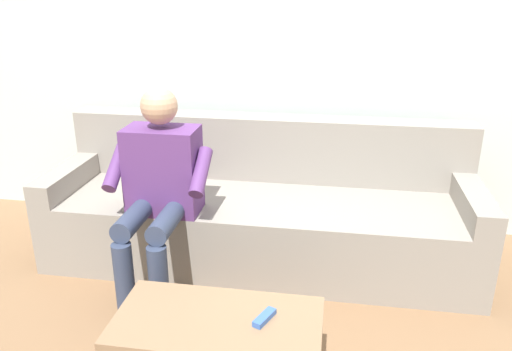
# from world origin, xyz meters

# --- Properties ---
(ground_plane) EXTENTS (8.00, 8.00, 0.00)m
(ground_plane) POSITION_xyz_m (0.00, 0.60, 0.00)
(ground_plane) COLOR #846042
(back_wall) EXTENTS (4.89, 0.06, 2.53)m
(back_wall) POSITION_xyz_m (0.00, -0.70, 1.27)
(back_wall) COLOR silver
(back_wall) RESTS_ON ground
(couch) EXTENTS (2.54, 0.82, 0.83)m
(couch) POSITION_xyz_m (0.00, -0.15, 0.29)
(couch) COLOR gray
(couch) RESTS_ON ground
(person_solo_seated) EXTENTS (0.54, 0.58, 1.11)m
(person_solo_seated) POSITION_xyz_m (0.49, 0.28, 0.62)
(person_solo_seated) COLOR #5B3370
(person_solo_seated) RESTS_ON ground
(remote_blue) EXTENTS (0.08, 0.13, 0.02)m
(remote_blue) POSITION_xyz_m (-0.19, 1.00, 0.36)
(remote_blue) COLOR #3860B7
(remote_blue) RESTS_ON coffee_table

